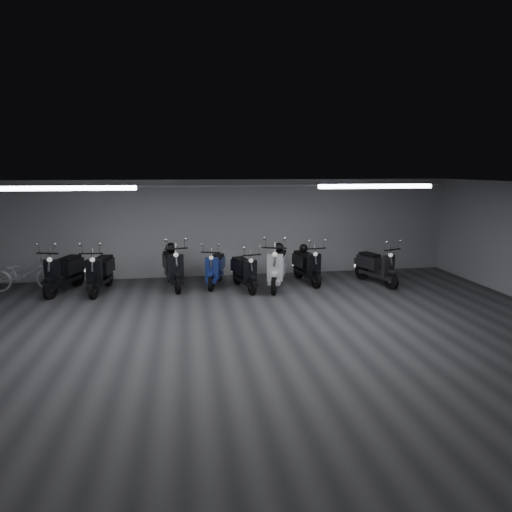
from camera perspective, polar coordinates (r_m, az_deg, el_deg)
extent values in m
cube|color=#343437|center=(8.31, -2.37, -10.65)|extent=(14.00, 10.00, 0.01)
cube|color=slate|center=(7.72, -2.54, 9.09)|extent=(14.00, 10.00, 0.01)
cube|color=#A2A2A4|center=(12.81, -5.07, 3.58)|extent=(14.00, 0.01, 2.80)
cube|color=#A2A2A4|center=(3.27, 8.48, -19.93)|extent=(14.00, 0.01, 2.80)
cube|color=white|center=(8.93, -23.03, 8.09)|extent=(2.40, 0.18, 0.08)
cube|color=white|center=(9.51, 15.22, 8.71)|extent=(2.40, 0.18, 0.08)
cylinder|color=white|center=(12.63, -5.13, 9.02)|extent=(13.60, 0.05, 0.05)
imported|color=silver|center=(12.71, -27.95, -1.58)|extent=(1.78, 0.72, 1.13)
sphere|color=black|center=(11.73, 2.96, 1.13)|extent=(0.26, 0.26, 0.26)
sphere|color=black|center=(11.95, -10.99, 1.06)|extent=(0.28, 0.28, 0.28)
sphere|color=black|center=(12.27, 6.19, 1.02)|extent=(0.24, 0.24, 0.24)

